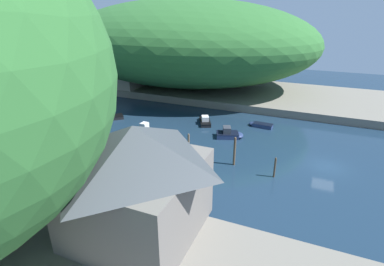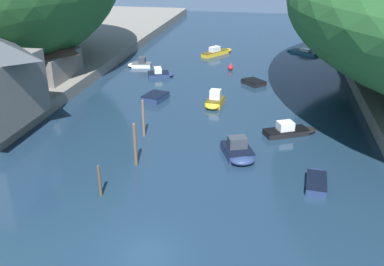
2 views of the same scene
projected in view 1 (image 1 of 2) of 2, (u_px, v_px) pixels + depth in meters
water_surface at (117, 130)px, 46.46m from camera, size 130.00×130.00×0.00m
right_bank at (187, 87)px, 69.06m from camera, size 22.00×120.00×1.37m
hillside_right at (184, 42)px, 66.68m from camera, size 41.55×58.17×18.37m
waterfront_building at (137, 180)px, 21.65m from camera, size 9.79×9.32×8.69m
boathouse_shed at (1, 177)px, 26.74m from camera, size 6.49×8.48×4.01m
right_bank_cottage at (126, 76)px, 65.07m from camera, size 6.02×5.98×4.94m
boat_white_cruiser at (147, 131)px, 44.73m from camera, size 1.89×3.59×1.71m
boat_cabin_cruiser at (63, 96)px, 63.43m from camera, size 5.42×4.75×0.84m
boat_yellow_tender at (3, 150)px, 38.91m from camera, size 3.59×2.25×1.43m
boat_far_upstream at (260, 125)px, 47.62m from camera, size 1.68×3.87×0.58m
boat_far_right_bank at (20, 117)px, 50.89m from camera, size 4.65×6.12×1.40m
boat_mid_channel at (113, 117)px, 51.01m from camera, size 3.68×3.73×0.54m
boat_near_quay at (114, 148)px, 39.45m from camera, size 2.94×4.13×0.70m
boat_open_rowboat at (51, 143)px, 41.07m from camera, size 3.92×3.17×1.18m
boat_moored_right at (230, 134)px, 43.58m from camera, size 3.36×4.41×1.62m
boat_small_dinghy at (205, 120)px, 49.32m from camera, size 5.23×3.62×1.31m
mooring_post_nearest at (275, 167)px, 32.90m from camera, size 0.22×0.22×2.41m
mooring_post_second at (235, 151)px, 35.32m from camera, size 0.28×0.28×3.61m
mooring_post_middle at (189, 147)px, 36.49m from camera, size 0.24×0.24×3.52m
channel_buoy_near at (72, 118)px, 50.23m from camera, size 0.71×0.71×1.07m
person_on_quay at (134, 196)px, 25.91m from camera, size 0.25×0.40×1.69m
person_by_boathouse at (120, 191)px, 26.54m from camera, size 0.30×0.42×1.69m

